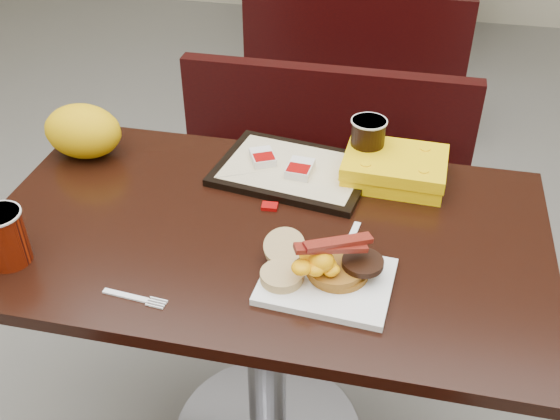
% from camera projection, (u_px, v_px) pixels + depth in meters
% --- Properties ---
extents(table_near, '(1.20, 0.70, 0.75)m').
position_uv_depth(table_near, '(266.00, 347.00, 1.61)').
color(table_near, black).
rests_on(table_near, floor).
extents(bench_near_n, '(1.00, 0.46, 0.72)m').
position_uv_depth(bench_near_n, '(314.00, 195.00, 2.17)').
color(bench_near_n, black).
rests_on(bench_near_n, floor).
extents(table_far, '(1.20, 0.70, 0.75)m').
position_uv_depth(table_far, '(372.00, 4.00, 3.66)').
color(table_far, black).
rests_on(table_far, floor).
extents(bench_far_s, '(1.00, 0.46, 0.72)m').
position_uv_depth(bench_far_s, '(357.00, 55.00, 3.12)').
color(bench_far_s, black).
rests_on(bench_far_s, floor).
extents(platter, '(0.26, 0.21, 0.01)m').
position_uv_depth(platter, '(327.00, 281.00, 1.25)').
color(platter, white).
rests_on(platter, table_near).
extents(pancake_stack, '(0.13, 0.13, 0.02)m').
position_uv_depth(pancake_stack, '(338.00, 268.00, 1.25)').
color(pancake_stack, '#8B5E17').
rests_on(pancake_stack, platter).
extents(sausage_patty, '(0.09, 0.09, 0.01)m').
position_uv_depth(sausage_patty, '(363.00, 263.00, 1.23)').
color(sausage_patty, black).
rests_on(sausage_patty, pancake_stack).
extents(scrambled_eggs, '(0.10, 0.09, 0.04)m').
position_uv_depth(scrambled_eggs, '(322.00, 263.00, 1.21)').
color(scrambled_eggs, '#F9B104').
rests_on(scrambled_eggs, pancake_stack).
extents(bacon_strips, '(0.15, 0.11, 0.01)m').
position_uv_depth(bacon_strips, '(331.00, 247.00, 1.20)').
color(bacon_strips, '#490509').
rests_on(bacon_strips, scrambled_eggs).
extents(muffin_bottom, '(0.09, 0.09, 0.02)m').
position_uv_depth(muffin_bottom, '(282.00, 276.00, 1.23)').
color(muffin_bottom, tan).
rests_on(muffin_bottom, platter).
extents(muffin_top, '(0.08, 0.08, 0.05)m').
position_uv_depth(muffin_top, '(284.00, 247.00, 1.28)').
color(muffin_top, tan).
rests_on(muffin_top, platter).
extents(coffee_cup_near, '(0.10, 0.10, 0.12)m').
position_uv_depth(coffee_cup_near, '(4.00, 237.00, 1.27)').
color(coffee_cup_near, maroon).
rests_on(coffee_cup_near, table_near).
extents(fork, '(0.13, 0.04, 0.00)m').
position_uv_depth(fork, '(126.00, 296.00, 1.22)').
color(fork, white).
rests_on(fork, table_near).
extents(knife, '(0.04, 0.17, 0.00)m').
position_uv_depth(knife, '(347.00, 246.00, 1.34)').
color(knife, white).
rests_on(knife, table_near).
extents(condiment_ketchup, '(0.04, 0.03, 0.01)m').
position_uv_depth(condiment_ketchup, '(270.00, 206.00, 1.45)').
color(condiment_ketchup, '#8C0504').
rests_on(condiment_ketchup, table_near).
extents(tray, '(0.39, 0.31, 0.02)m').
position_uv_depth(tray, '(293.00, 171.00, 1.56)').
color(tray, black).
rests_on(tray, table_near).
extents(hashbrown_sleeve_left, '(0.08, 0.09, 0.02)m').
position_uv_depth(hashbrown_sleeve_left, '(263.00, 157.00, 1.57)').
color(hashbrown_sleeve_left, silver).
rests_on(hashbrown_sleeve_left, tray).
extents(hashbrown_sleeve_right, '(0.06, 0.08, 0.02)m').
position_uv_depth(hashbrown_sleeve_right, '(300.00, 169.00, 1.53)').
color(hashbrown_sleeve_right, silver).
rests_on(hashbrown_sleeve_right, tray).
extents(coffee_cup_far, '(0.10, 0.10, 0.11)m').
position_uv_depth(coffee_cup_far, '(367.00, 141.00, 1.55)').
color(coffee_cup_far, black).
rests_on(coffee_cup_far, tray).
extents(clamshell, '(0.24, 0.19, 0.06)m').
position_uv_depth(clamshell, '(394.00, 168.00, 1.52)').
color(clamshell, '#F9C304').
rests_on(clamshell, table_near).
extents(paper_bag, '(0.23, 0.20, 0.13)m').
position_uv_depth(paper_bag, '(83.00, 131.00, 1.60)').
color(paper_bag, yellow).
rests_on(paper_bag, table_near).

